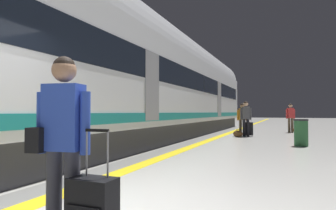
% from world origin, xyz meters
% --- Properties ---
extents(safety_line_strip, '(0.36, 80.00, 0.01)m').
position_xyz_m(safety_line_strip, '(-0.73, 10.00, 0.00)').
color(safety_line_strip, yellow).
rests_on(safety_line_strip, ground).
extents(tactile_edge_band, '(0.68, 80.00, 0.01)m').
position_xyz_m(tactile_edge_band, '(-1.09, 10.00, 0.00)').
color(tactile_edge_band, slate).
rests_on(tactile_edge_band, ground).
extents(high_speed_train, '(2.94, 26.76, 4.97)m').
position_xyz_m(high_speed_train, '(-2.90, 9.30, 2.50)').
color(high_speed_train, '#38383D').
rests_on(high_speed_train, ground).
extents(traveller_foreground, '(0.53, 0.33, 1.63)m').
position_xyz_m(traveller_foreground, '(0.36, -0.40, 0.94)').
color(traveller_foreground, '#383842').
rests_on(traveller_foreground, ground).
extents(passenger_near, '(0.48, 0.30, 1.63)m').
position_xyz_m(passenger_near, '(2.39, 15.16, 0.95)').
color(passenger_near, brown).
rests_on(passenger_near, ground).
extents(duffel_bag_near, '(0.44, 0.26, 0.36)m').
position_xyz_m(duffel_bag_near, '(2.71, 14.81, 0.15)').
color(duffel_bag_near, brown).
rests_on(duffel_bag_near, ground).
extents(passenger_mid, '(0.50, 0.27, 1.65)m').
position_xyz_m(passenger_mid, '(0.43, 11.36, 0.96)').
color(passenger_mid, black).
rests_on(passenger_mid, ground).
extents(duffel_bag_mid, '(0.44, 0.26, 0.36)m').
position_xyz_m(duffel_bag_mid, '(0.11, 11.02, 0.15)').
color(duffel_bag_mid, brown).
rests_on(duffel_bag_mid, ground).
extents(passenger_far, '(0.49, 0.21, 1.56)m').
position_xyz_m(passenger_far, '(0.22, 11.61, 0.91)').
color(passenger_far, brown).
rests_on(passenger_far, ground).
extents(suitcase_far, '(0.40, 0.26, 1.06)m').
position_xyz_m(suitcase_far, '(0.54, 11.49, 0.36)').
color(suitcase_far, black).
rests_on(suitcase_far, ground).
extents(waste_bin, '(0.46, 0.46, 0.91)m').
position_xyz_m(waste_bin, '(2.63, 8.27, 0.46)').
color(waste_bin, '#2D6638').
rests_on(waste_bin, ground).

